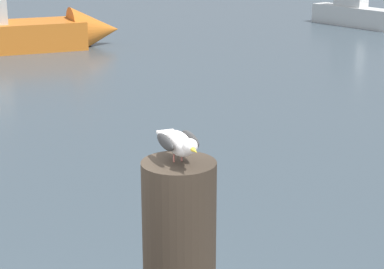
# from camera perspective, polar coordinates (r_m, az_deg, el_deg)

# --- Properties ---
(seagull) EXTENTS (0.26, 0.35, 0.14)m
(seagull) POSITION_cam_1_polar(r_m,az_deg,el_deg) (2.92, -1.07, -0.69)
(seagull) COLOR #C66E60
(seagull) RESTS_ON mooring_post
(boat_orange) EXTENTS (5.96, 4.79, 4.37)m
(boat_orange) POSITION_cam_1_polar(r_m,az_deg,el_deg) (19.59, -14.48, 8.23)
(boat_orange) COLOR orange
(boat_orange) RESTS_ON ground_plane
(boat_white) EXTENTS (3.27, 2.84, 1.70)m
(boat_white) POSITION_cam_1_polar(r_m,az_deg,el_deg) (24.17, 13.58, 9.95)
(boat_white) COLOR silver
(boat_white) RESTS_ON ground_plane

